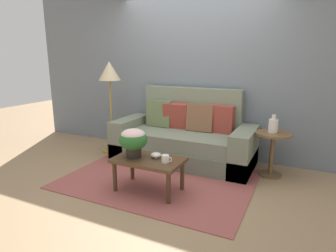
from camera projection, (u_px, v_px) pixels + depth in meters
ground_plane at (160, 178)px, 3.87m from camera, size 14.00×14.00×0.00m
wall_back at (196, 72)px, 4.67m from camera, size 6.40×0.12×2.68m
area_rug at (159, 179)px, 3.84m from camera, size 2.40×1.77×0.01m
couch at (184, 139)px, 4.48m from camera, size 2.13×0.90×1.11m
coffee_table at (148, 163)px, 3.43m from camera, size 0.82×0.49×0.41m
side_table at (272, 146)px, 3.88m from camera, size 0.47×0.47×0.60m
floor_lamp at (110, 79)px, 4.71m from camera, size 0.35×0.35×1.51m
potted_plant at (133, 140)px, 3.42m from camera, size 0.33×0.33×0.35m
coffee_mug at (166, 159)px, 3.28m from camera, size 0.13×0.09×0.09m
snack_bowl at (156, 155)px, 3.44m from camera, size 0.13×0.13×0.07m
table_vase at (273, 125)px, 3.82m from camera, size 0.12×0.12×0.24m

